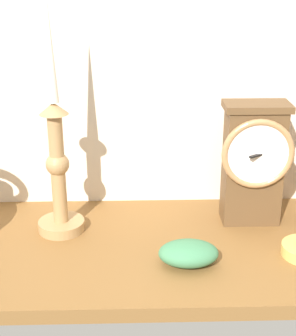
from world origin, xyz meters
The scene contains 5 objects.
ground_plane centered at (0.00, 0.00, -1.20)cm, with size 100.00×36.00×2.40cm, color brown.
back_wall centered at (0.00, 18.50, 32.50)cm, with size 120.00×2.00×65.00cm, color beige.
mantel_clock centered at (19.54, 8.02, 11.77)cm, with size 12.62×8.19×22.40cm.
candlestick_tall_left centered at (-14.82, 5.55, 13.39)cm, with size 8.23×8.23×41.54cm.
ivy_sprig centered at (6.78, -6.49, 1.93)cm, with size 9.60×6.72×3.85cm.
Camera 1 is at (-1.81, -80.05, 46.07)cm, focal length 57.25 mm.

